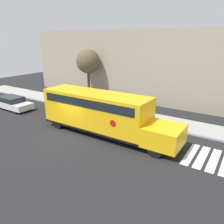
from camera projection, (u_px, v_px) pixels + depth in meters
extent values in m
plane|color=black|center=(70.00, 134.00, 17.17)|extent=(60.00, 60.00, 0.00)
cube|color=#9E9E99|center=(115.00, 112.00, 22.30)|extent=(44.00, 3.00, 0.15)
cube|color=#9E937F|center=(144.00, 66.00, 26.19)|extent=(32.00, 4.00, 8.18)
cube|color=white|center=(191.00, 154.00, 14.19)|extent=(0.50, 3.20, 0.01)
cube|color=white|center=(202.00, 157.00, 13.82)|extent=(0.50, 3.20, 0.01)
cube|color=white|center=(214.00, 160.00, 13.46)|extent=(0.50, 3.20, 0.01)
cube|color=yellow|center=(96.00, 110.00, 16.98)|extent=(8.80, 2.50, 2.78)
cube|color=yellow|center=(164.00, 135.00, 14.30)|extent=(2.38, 2.50, 1.29)
cube|color=black|center=(96.00, 126.00, 17.40)|extent=(8.80, 2.54, 0.16)
cube|color=black|center=(95.00, 100.00, 16.72)|extent=(8.10, 2.53, 0.64)
cylinder|color=red|center=(113.00, 123.00, 14.74)|extent=(0.44, 0.02, 0.44)
cylinder|color=black|center=(167.00, 137.00, 15.40)|extent=(1.00, 0.30, 1.00)
cylinder|color=black|center=(155.00, 150.00, 13.69)|extent=(1.00, 0.30, 1.00)
cylinder|color=black|center=(75.00, 115.00, 19.93)|extent=(1.00, 0.30, 1.00)
cylinder|color=black|center=(58.00, 122.00, 18.22)|extent=(1.00, 0.30, 1.00)
cube|color=silver|center=(13.00, 104.00, 23.21)|extent=(4.52, 1.86, 0.60)
cube|color=#1E2328|center=(11.00, 99.00, 23.18)|extent=(2.53, 1.71, 0.52)
cylinder|color=black|center=(29.00, 107.00, 23.14)|extent=(0.64, 0.22, 0.64)
cylinder|color=black|center=(15.00, 111.00, 21.85)|extent=(0.64, 0.22, 0.64)
cylinder|color=black|center=(12.00, 102.00, 24.70)|extent=(0.64, 0.22, 0.64)
cylinder|color=#423323|center=(89.00, 83.00, 27.40)|extent=(0.31, 0.31, 3.70)
sphere|color=brown|center=(88.00, 61.00, 26.54)|extent=(2.89, 2.89, 2.89)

